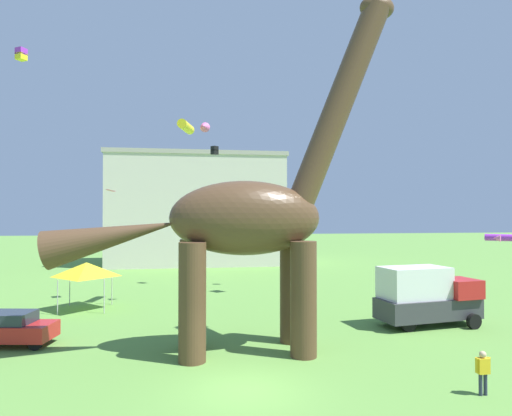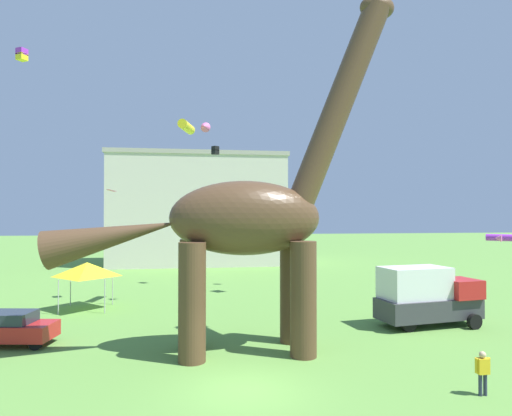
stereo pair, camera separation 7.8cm
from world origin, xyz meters
name	(u,v)px [view 1 (the left image)]	position (x,y,z in m)	size (l,w,h in m)	color
ground_plane	(245,390)	(0.00, 0.00, 0.00)	(240.00, 240.00, 0.00)	#5B8E3D
dinosaur_sculpture	(244,218)	(0.48, 4.28, 5.90)	(15.61, 3.31, 16.31)	#513823
parked_sedan_left	(7,328)	(-10.25, 6.72, 0.81)	(4.43, 2.44, 1.55)	red
parked_box_truck	(426,295)	(10.86, 7.31, 1.65)	(5.85, 2.91, 3.20)	#38383D
person_watching_child	(483,368)	(7.82, -1.62, 0.89)	(0.55, 0.24, 1.47)	#2D3347
person_far_spectator	(392,290)	(11.43, 12.61, 1.00)	(0.62, 0.27, 1.64)	#2D3347
festival_canopy_tent	(86,270)	(-8.43, 14.31, 2.54)	(3.15, 3.15, 3.00)	#B2B2B7
kite_mid_center	(21,54)	(-10.90, 10.03, 14.69)	(0.61, 0.61, 0.64)	purple
kite_far_right	(111,190)	(-7.40, 16.91, 7.75)	(0.83, 0.93, 0.14)	pink
kite_mid_left	(190,127)	(-1.91, 14.25, 11.87)	(2.14, 2.32, 0.66)	yellow
kite_high_right	(498,238)	(21.52, 15.56, 4.28)	(1.96, 1.97, 0.56)	purple
kite_drifting	(270,200)	(4.11, 17.68, 7.12)	(1.27, 1.33, 0.29)	black
kite_near_high	(215,150)	(0.13, 21.73, 11.43)	(0.67, 0.67, 0.69)	black
kite_near_low	(260,208)	(3.97, 21.46, 6.59)	(0.41, 0.41, 0.54)	#19B2B7
background_building_block	(197,209)	(-1.03, 40.25, 6.74)	(21.12, 10.24, 13.47)	beige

